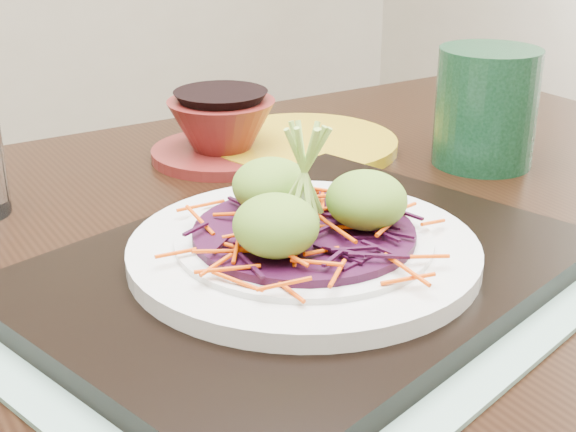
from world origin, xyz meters
TOP-DOWN VIEW (x-y plane):
  - dining_table at (0.01, -0.06)m, footprint 1.32×0.92m
  - placemat at (0.03, -0.11)m, footprint 0.52×0.44m
  - serving_tray at (0.03, -0.11)m, footprint 0.45×0.37m
  - white_plate at (0.03, -0.11)m, footprint 0.26×0.26m
  - cabbage_bed at (0.03, -0.11)m, footprint 0.16×0.16m
  - carrot_julienne at (0.03, -0.11)m, footprint 0.20×0.20m
  - guacamole_scoops at (0.03, -0.11)m, footprint 0.14×0.13m
  - scallion_garnish at (0.03, -0.11)m, footprint 0.06×0.06m
  - terracotta_bowl_set at (0.13, 0.18)m, footprint 0.17×0.17m
  - yellow_plate at (0.22, 0.16)m, footprint 0.28×0.28m
  - green_jar at (0.35, 0.01)m, footprint 0.12×0.12m

SIDE VIEW (x-z plane):
  - dining_table at x=0.01m, z-range 0.29..1.08m
  - placemat at x=0.03m, z-range 0.79..0.80m
  - yellow_plate at x=0.22m, z-range 0.79..0.81m
  - serving_tray at x=0.03m, z-range 0.80..0.81m
  - terracotta_bowl_set at x=0.13m, z-range 0.79..0.85m
  - white_plate at x=0.03m, z-range 0.81..0.83m
  - cabbage_bed at x=0.03m, z-range 0.83..0.84m
  - carrot_julienne at x=0.03m, z-range 0.84..0.85m
  - green_jar at x=0.35m, z-range 0.79..0.92m
  - guacamole_scoops at x=0.03m, z-range 0.84..0.88m
  - scallion_garnish at x=0.03m, z-range 0.83..0.92m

